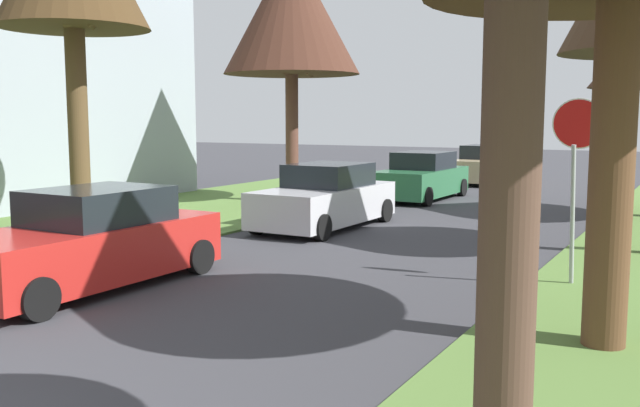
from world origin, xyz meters
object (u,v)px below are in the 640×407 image
(parked_sedan_tan, at_px, (484,166))
(street_tree_left_mid_b, at_px, (291,11))
(stop_sign_far, at_px, (577,150))
(parked_sedan_silver, at_px, (325,198))
(parked_sedan_green, at_px, (421,178))
(parked_sedan_red, at_px, (91,242))

(parked_sedan_tan, bearing_deg, street_tree_left_mid_b, -108.40)
(stop_sign_far, height_order, parked_sedan_silver, stop_sign_far)
(parked_sedan_silver, xyz_separation_m, parked_sedan_green, (-0.18, 6.89, 0.00))
(street_tree_left_mid_b, relative_size, parked_sedan_red, 1.79)
(parked_sedan_silver, relative_size, parked_sedan_tan, 1.00)
(stop_sign_far, relative_size, parked_sedan_tan, 0.67)
(street_tree_left_mid_b, xyz_separation_m, parked_sedan_tan, (3.28, 9.86, -5.24))
(stop_sign_far, bearing_deg, parked_sedan_silver, 152.28)
(parked_sedan_tan, bearing_deg, parked_sedan_green, -90.94)
(street_tree_left_mid_b, bearing_deg, parked_sedan_silver, -48.91)
(parked_sedan_green, bearing_deg, parked_sedan_silver, -88.48)
(street_tree_left_mid_b, bearing_deg, parked_sedan_red, -74.39)
(parked_sedan_silver, bearing_deg, parked_sedan_green, 91.52)
(street_tree_left_mid_b, height_order, parked_sedan_red, street_tree_left_mid_b)
(parked_sedan_tan, bearing_deg, parked_sedan_silver, -89.70)
(street_tree_left_mid_b, height_order, parked_sedan_tan, street_tree_left_mid_b)
(street_tree_left_mid_b, xyz_separation_m, parked_sedan_silver, (3.35, -3.84, -5.24))
(stop_sign_far, distance_m, parked_sedan_silver, 7.38)
(parked_sedan_green, bearing_deg, parked_sedan_tan, 89.06)
(stop_sign_far, distance_m, parked_sedan_red, 7.83)
(stop_sign_far, xyz_separation_m, parked_sedan_red, (-6.67, -3.83, -1.46))
(parked_sedan_green, distance_m, parked_sedan_tan, 6.81)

